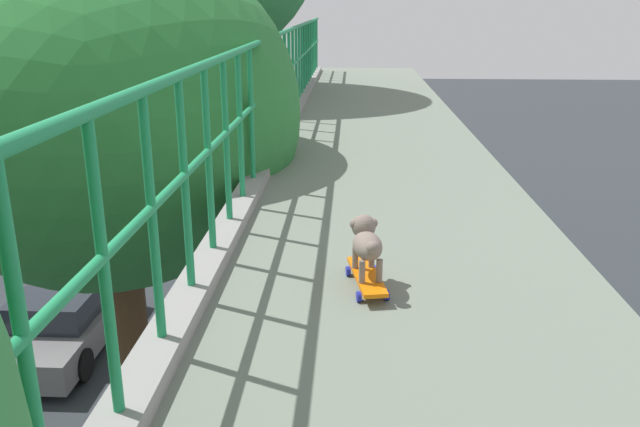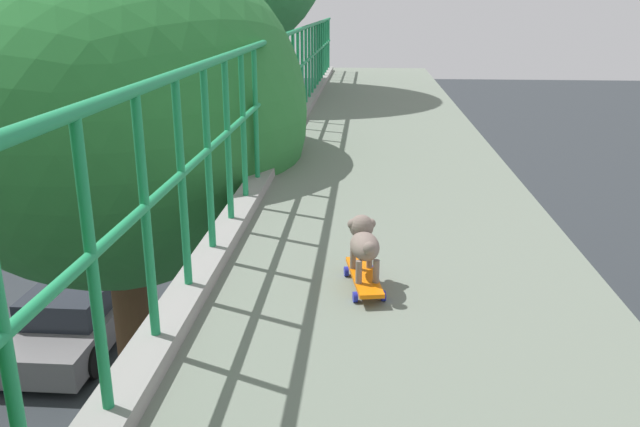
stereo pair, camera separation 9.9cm
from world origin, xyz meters
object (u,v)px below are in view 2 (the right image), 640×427
object	(u,v)px
city_bus	(103,150)
small_dog	(364,241)
toy_skateboard	(364,277)
car_grey_fifth	(74,319)

from	to	relation	value
city_bus	small_dog	size ratio (longest dim) A/B	26.07
city_bus	small_dog	xyz separation A→B (m)	(9.46, -18.72, 3.72)
city_bus	small_dog	world-z (taller)	small_dog
city_bus	toy_skateboard	world-z (taller)	toy_skateboard
car_grey_fifth	toy_skateboard	world-z (taller)	toy_skateboard
car_grey_fifth	city_bus	world-z (taller)	city_bus
city_bus	toy_skateboard	xyz separation A→B (m)	(9.47, -18.74, 3.51)
city_bus	small_dog	bearing A→B (deg)	-63.18
toy_skateboard	small_dog	size ratio (longest dim) A/B	1.41
toy_skateboard	small_dog	distance (m)	0.22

